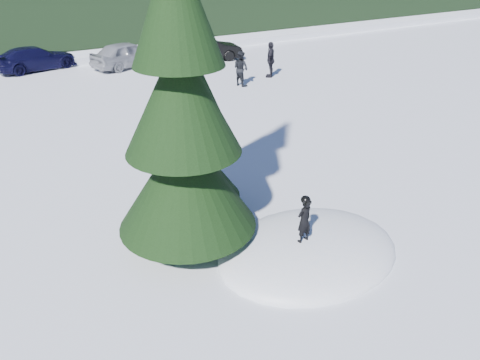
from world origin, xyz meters
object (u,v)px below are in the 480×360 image
adult_0 (241,69)px  car_4 (127,54)px  spruce_short (197,136)px  car_3 (35,58)px  adult_1 (271,60)px  spruce_tall (182,112)px  child_skier (304,220)px  car_5 (207,49)px

adult_0 → car_4: 7.75m
spruce_short → car_4: spruce_short is taller
spruce_short → car_3: (-0.69, 19.03, -1.44)m
spruce_short → adult_1: (9.81, 10.66, -1.17)m
spruce_short → adult_1: spruce_short is taller
spruce_tall → adult_0: bearing=53.2°
child_skier → car_5: (7.90, 19.35, -0.31)m
spruce_tall → spruce_short: size_ratio=1.60×
spruce_short → car_5: (8.83, 16.06, -1.40)m
adult_1 → car_4: (-5.78, 6.29, -0.19)m
spruce_short → adult_0: bearing=53.1°
adult_0 → car_5: bearing=-25.6°
spruce_short → car_4: size_ratio=1.23×
adult_0 → car_3: (-8.24, 8.99, -0.20)m
car_4 → car_5: 4.89m
spruce_tall → child_skier: bearing=-44.5°
spruce_tall → adult_1: bearing=48.1°
adult_1 → car_3: 13.43m
adult_1 → car_3: bearing=-85.0°
car_4 → car_5: bearing=-116.2°
car_3 → car_5: bearing=-119.8°
child_skier → spruce_tall: bearing=-51.6°
spruce_tall → car_3: bearing=89.1°
spruce_short → car_4: 17.47m
adult_1 → car_3: size_ratio=0.41×
car_4 → adult_1: bearing=-153.1°
car_3 → car_5: size_ratio=1.06×
car_3 → spruce_tall: bearing=166.6°
spruce_short → car_4: (4.03, 16.95, -1.36)m
child_skier → spruce_short: bearing=-81.4°
spruce_tall → adult_0: (8.55, 11.44, -2.45)m
spruce_short → car_5: 18.38m
adult_1 → spruce_tall: bearing=1.7°
child_skier → car_3: (-1.62, 22.32, -0.36)m
adult_0 → car_5: size_ratio=0.40×
adult_1 → car_4: size_ratio=0.43×
car_5 → car_4: bearing=92.2°
spruce_tall → child_skier: 3.55m
spruce_short → adult_1: 14.53m
child_skier → car_3: bearing=-93.0°
child_skier → car_5: 20.91m
adult_1 → car_5: 5.50m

